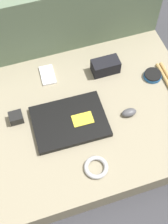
# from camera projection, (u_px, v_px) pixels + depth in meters

# --- Properties ---
(ground_plane) EXTENTS (8.00, 8.00, 0.00)m
(ground_plane) POSITION_uv_depth(u_px,v_px,m) (84.00, 127.00, 1.50)
(ground_plane) COLOR #38383D
(couch_seat) EXTENTS (1.05, 0.77, 0.12)m
(couch_seat) POSITION_uv_depth(u_px,v_px,m) (84.00, 121.00, 1.45)
(couch_seat) COLOR gray
(couch_seat) RESTS_ON ground_plane
(couch_backrest) EXTENTS (1.05, 0.20, 0.46)m
(couch_backrest) POSITION_uv_depth(u_px,v_px,m) (54.00, 23.00, 1.54)
(couch_backrest) COLOR #60755B
(couch_backrest) RESTS_ON ground_plane
(laptop) EXTENTS (0.33, 0.24, 0.03)m
(laptop) POSITION_uv_depth(u_px,v_px,m) (70.00, 122.00, 1.37)
(laptop) COLOR black
(laptop) RESTS_ON couch_seat
(computer_mouse) EXTENTS (0.07, 0.04, 0.03)m
(computer_mouse) POSITION_uv_depth(u_px,v_px,m) (129.00, 112.00, 1.39)
(computer_mouse) COLOR #4C4C51
(computer_mouse) RESTS_ON couch_seat
(speaker_puck) EXTENTS (0.08, 0.08, 0.02)m
(speaker_puck) POSITION_uv_depth(u_px,v_px,m) (153.00, 75.00, 1.50)
(speaker_puck) COLOR #1E569E
(speaker_puck) RESTS_ON couch_seat
(phone_black) EXTENTS (0.07, 0.12, 0.01)m
(phone_black) POSITION_uv_depth(u_px,v_px,m) (48.00, 75.00, 1.51)
(phone_black) COLOR silver
(phone_black) RESTS_ON couch_seat
(camera_pouch) EXTENTS (0.13, 0.07, 0.07)m
(camera_pouch) POSITION_uv_depth(u_px,v_px,m) (105.00, 66.00, 1.50)
(camera_pouch) COLOR black
(camera_pouch) RESTS_ON couch_seat
(charger_brick) EXTENTS (0.06, 0.05, 0.04)m
(charger_brick) POSITION_uv_depth(u_px,v_px,m) (16.00, 118.00, 1.37)
(charger_brick) COLOR black
(charger_brick) RESTS_ON couch_seat
(cable_coil) EXTENTS (0.10, 0.10, 0.02)m
(cable_coil) POSITION_uv_depth(u_px,v_px,m) (96.00, 167.00, 1.26)
(cable_coil) COLOR #B2B2B7
(cable_coil) RESTS_ON couch_seat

